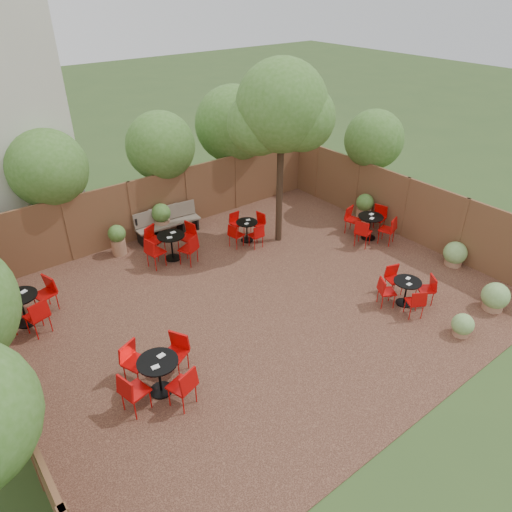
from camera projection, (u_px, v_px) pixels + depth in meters
ground at (256, 301)px, 12.51m from camera, size 80.00×80.00×0.00m
courtyard_paving at (256, 301)px, 12.50m from camera, size 12.00×10.00×0.02m
fence_back at (161, 204)px, 15.39m from camera, size 12.00×0.08×2.00m
fence_left at (0, 375)px, 8.83m from camera, size 0.08×10.00×2.00m
fence_right at (404, 207)px, 15.16m from camera, size 0.08×10.00×2.00m
overhang_foliage at (116, 187)px, 12.13m from camera, size 15.54×10.70×2.71m
courtyard_tree at (282, 112)px, 13.29m from camera, size 2.76×2.66×5.53m
park_bench_left at (159, 224)px, 15.22m from camera, size 1.58×0.54×0.97m
park_bench_right at (175, 219)px, 15.53m from camera, size 1.60×0.70×0.96m
bistro_tables at (221, 275)px, 12.73m from camera, size 11.68×7.25×0.95m
planters at (173, 232)px, 14.60m from camera, size 11.88×4.00×1.12m
low_shrubs at (472, 283)px, 12.60m from camera, size 3.27×2.52×0.74m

